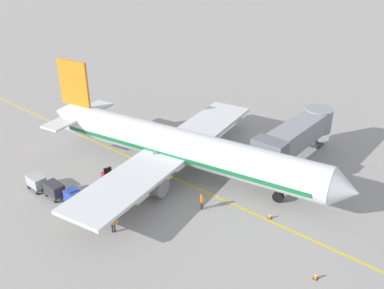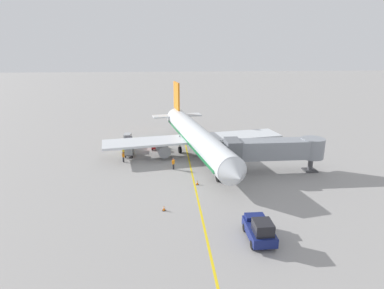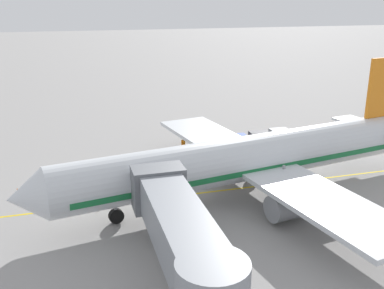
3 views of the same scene
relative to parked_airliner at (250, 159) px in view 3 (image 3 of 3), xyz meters
name	(u,v)px [view 3 (image 3 of 3)]	position (x,y,z in m)	size (l,w,h in m)	color
ground_plane	(255,186)	(1.30, -1.21, -3.19)	(400.00, 400.00, 0.00)	gray
gate_lead_in_line	(255,186)	(1.30, -1.21, -3.18)	(0.24, 80.00, 0.01)	gold
parked_airliner	(250,159)	(0.00, 0.00, 0.00)	(30.45, 37.23, 10.63)	silver
jet_bridge	(181,231)	(-10.43, 8.59, 0.27)	(14.26, 3.50, 4.98)	gray
baggage_tug_lead	(230,143)	(11.49, -2.60, -2.47)	(1.74, 2.70, 1.62)	gold
baggage_tug_trailing	(258,156)	(6.56, -3.79, -2.47)	(1.89, 2.74, 1.62)	#B21E1E
baggage_cart_front	(211,144)	(10.99, -0.25, -2.24)	(1.37, 2.92, 1.58)	#4C4C51
baggage_cart_second_in_train	(236,140)	(11.37, -3.36, -2.24)	(1.37, 2.92, 1.58)	#4C4C51
baggage_cart_third_in_train	(259,137)	(11.80, -6.17, -2.24)	(1.37, 2.92, 1.58)	#4C4C51
baggage_cart_tail_end	(279,134)	(12.18, -8.83, -2.24)	(1.37, 2.92, 1.58)	#4C4C51
ground_crew_wing_walker	(165,175)	(3.90, 6.34, -2.23)	(0.52, 0.62, 1.69)	#232328
ground_crew_loader	(183,144)	(11.63, 2.59, -2.23)	(0.54, 0.61, 1.69)	#232328
safety_cone_nose_left	(17,191)	(5.31, 18.73, -2.90)	(0.36, 0.36, 0.59)	black
safety_cone_nose_right	(102,204)	(0.94, 12.13, -2.90)	(0.36, 0.36, 0.59)	black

